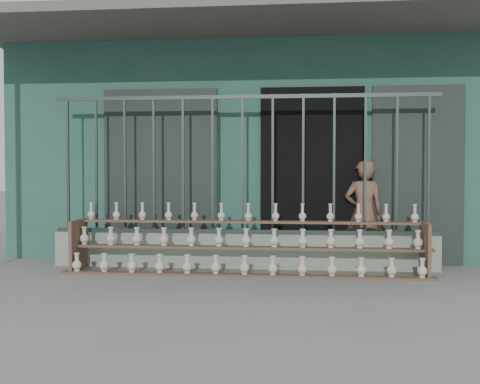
# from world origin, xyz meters

# --- Properties ---
(ground) EXTENTS (60.00, 60.00, 0.00)m
(ground) POSITION_xyz_m (0.00, 0.00, 0.00)
(ground) COLOR slate
(workshop_building) EXTENTS (7.40, 6.60, 3.21)m
(workshop_building) POSITION_xyz_m (0.00, 4.23, 1.62)
(workshop_building) COLOR #275348
(workshop_building) RESTS_ON ground
(parapet_wall) EXTENTS (5.00, 0.20, 0.45)m
(parapet_wall) POSITION_xyz_m (0.00, 1.30, 0.23)
(parapet_wall) COLOR gray
(parapet_wall) RESTS_ON ground
(security_fence) EXTENTS (5.00, 0.04, 1.80)m
(security_fence) POSITION_xyz_m (-0.00, 1.30, 1.35)
(security_fence) COLOR #283330
(security_fence) RESTS_ON parapet_wall
(shelf_rack) EXTENTS (4.50, 0.68, 0.85)m
(shelf_rack) POSITION_xyz_m (0.09, 0.88, 0.36)
(shelf_rack) COLOR brown
(shelf_rack) RESTS_ON ground
(elderly_woman) EXTENTS (0.55, 0.39, 1.41)m
(elderly_woman) POSITION_xyz_m (1.59, 1.69, 0.71)
(elderly_woman) COLOR brown
(elderly_woman) RESTS_ON ground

